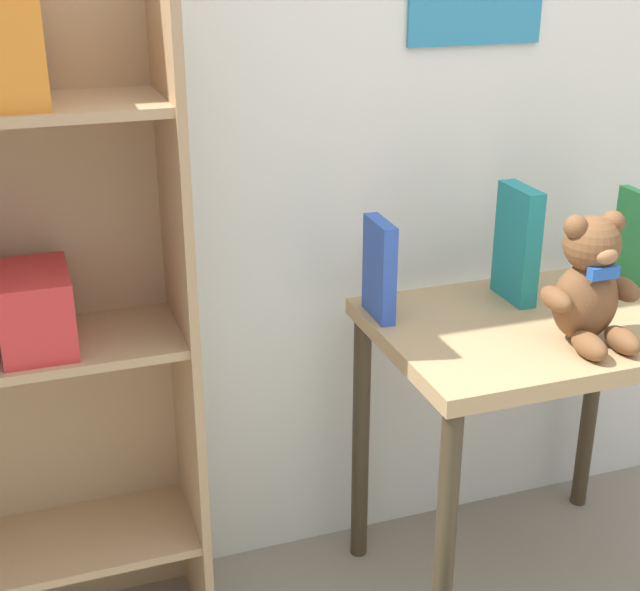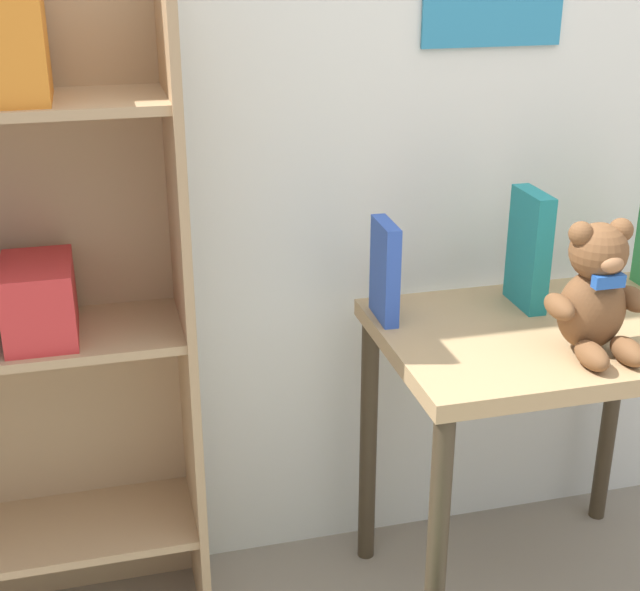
% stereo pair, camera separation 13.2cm
% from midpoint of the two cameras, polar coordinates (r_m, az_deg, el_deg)
% --- Properties ---
extents(wall_back, '(4.80, 0.07, 2.50)m').
position_cam_midpoint_polar(wall_back, '(2.00, 6.40, 17.40)').
color(wall_back, silver).
rests_on(wall_back, ground_plane).
extents(display_table, '(0.69, 0.49, 0.67)m').
position_cam_midpoint_polar(display_table, '(1.93, 11.94, -4.32)').
color(display_table, tan).
rests_on(display_table, ground_plane).
extents(teddy_bear, '(0.20, 0.18, 0.26)m').
position_cam_midpoint_polar(teddy_bear, '(1.77, 14.87, 0.65)').
color(teddy_bear, brown).
rests_on(teddy_bear, display_table).
extents(book_standing_blue, '(0.03, 0.12, 0.21)m').
position_cam_midpoint_polar(book_standing_blue, '(1.83, 1.76, 1.66)').
color(book_standing_blue, '#2D51B7').
rests_on(book_standing_blue, display_table).
extents(book_standing_teal, '(0.04, 0.13, 0.25)m').
position_cam_midpoint_polar(book_standing_teal, '(1.94, 10.61, 3.24)').
color(book_standing_teal, teal).
rests_on(book_standing_teal, display_table).
extents(book_standing_green, '(0.02, 0.14, 0.21)m').
position_cam_midpoint_polar(book_standing_green, '(2.12, 17.97, 3.54)').
color(book_standing_green, '#33934C').
rests_on(book_standing_green, display_table).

